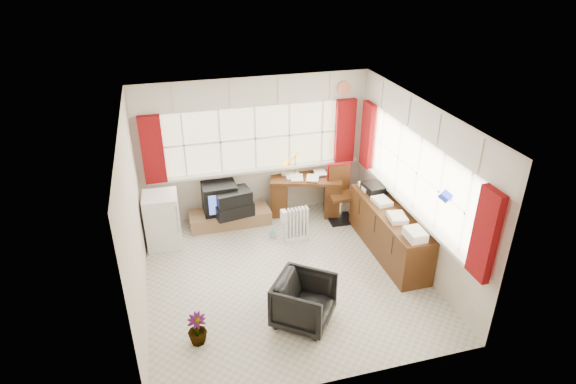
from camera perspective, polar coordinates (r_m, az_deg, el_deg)
name	(u,v)px	position (r m, az deg, el deg)	size (l,w,h in m)	color
ground	(286,276)	(7.26, -0.27, -9.95)	(4.00, 4.00, 0.00)	beige
room_walls	(286,186)	(6.46, -0.29, 0.67)	(4.00, 4.00, 4.00)	beige
window_back	(257,166)	(8.41, -3.73, 3.06)	(3.70, 0.12, 3.60)	#F4EDC1
window_right	(411,204)	(7.41, 14.40, -1.39)	(0.12, 3.70, 3.60)	#F4EDC1
curtains	(327,156)	(7.54, 4.69, 4.27)	(3.83, 3.83, 1.15)	maroon
overhead_cabinets	(332,105)	(7.33, 5.19, 10.20)	(3.98, 3.98, 0.48)	silver
desk	(306,192)	(8.69, 2.13, -0.02)	(1.37, 0.96, 0.76)	#482711
desk_lamp	(295,159)	(8.50, 0.86, 3.90)	(0.17, 0.15, 0.42)	orange
task_chair	(340,190)	(8.50, 6.14, 0.18)	(0.44, 0.46, 1.02)	black
office_chair	(304,301)	(6.32, 1.91, -12.83)	(0.70, 0.72, 0.65)	black
radiator	(296,228)	(7.93, 0.95, -4.24)	(0.41, 0.19, 0.60)	white
credenza	(389,231)	(7.74, 11.83, -4.50)	(0.50, 2.00, 0.85)	#482711
file_tray	(373,188)	(8.06, 10.10, 0.48)	(0.29, 0.38, 0.13)	black
tv_bench	(230,217)	(8.51, -6.88, -3.00)	(1.40, 0.50, 0.25)	#9C724E
crt_tv	(219,197)	(8.38, -8.15, -0.59)	(0.58, 0.55, 0.52)	black
hifi_stack	(233,203)	(8.23, -6.53, -1.32)	(0.70, 0.51, 0.46)	black
mini_fridge	(163,220)	(7.99, -14.64, -3.23)	(0.55, 0.56, 0.90)	white
spray_bottle_a	(222,222)	(8.36, -7.80, -3.59)	(0.10, 0.10, 0.27)	silver
spray_bottle_b	(273,231)	(8.09, -1.83, -4.70)	(0.09, 0.10, 0.21)	#8CD1C6
flower_vase	(197,329)	(6.21, -10.73, -15.69)	(0.24, 0.24, 0.43)	black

